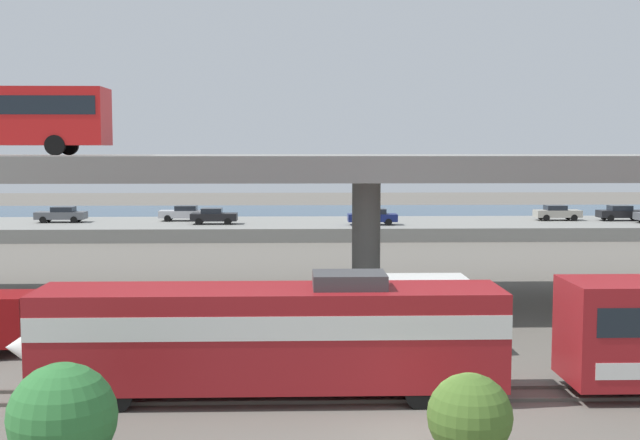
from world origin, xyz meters
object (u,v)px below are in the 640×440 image
object	(u,v)px
parked_car_3	(214,216)
parked_car_5	(373,217)
parked_car_0	(62,214)
train_locomotive	(247,333)
parked_car_4	(557,213)
parked_car_2	(622,213)
service_truck_east	(388,311)
parked_car_6	(184,213)

from	to	relation	value
parked_car_3	parked_car_5	world-z (taller)	same
parked_car_0	parked_car_5	distance (m)	29.83
train_locomotive	parked_car_3	size ratio (longest dim) A/B	3.79
train_locomotive	parked_car_3	world-z (taller)	train_locomotive
parked_car_0	parked_car_5	xyz separation A→B (m)	(29.63, -3.52, -0.00)
parked_car_3	parked_car_0	bearing A→B (deg)	171.19
parked_car_4	parked_car_5	distance (m)	19.08
train_locomotive	parked_car_2	bearing A→B (deg)	-123.00
train_locomotive	service_truck_east	world-z (taller)	train_locomotive
train_locomotive	parked_car_0	bearing A→B (deg)	-67.95
parked_car_3	parked_car_5	bearing A→B (deg)	-4.72
service_truck_east	parked_car_2	size ratio (longest dim) A/B	1.45
parked_car_4	parked_car_0	bearing A→B (deg)	-179.16
parked_car_6	parked_car_2	bearing A→B (deg)	178.66
service_truck_east	parked_car_0	world-z (taller)	service_truck_east
parked_car_3	parked_car_4	distance (m)	33.59
parked_car_5	parked_car_6	world-z (taller)	same
parked_car_0	parked_car_6	bearing A→B (deg)	-173.94
parked_car_2	parked_car_3	distance (m)	39.78
parked_car_0	parked_car_5	bearing A→B (deg)	173.23
parked_car_3	parked_car_6	world-z (taller)	same
service_truck_east	parked_car_6	distance (m)	48.94
parked_car_0	parked_car_4	bearing A→B (deg)	-179.16
parked_car_0	parked_car_2	bearing A→B (deg)	-179.77
parked_car_3	parked_car_6	bearing A→B (deg)	132.49
parked_car_4	parked_car_5	size ratio (longest dim) A/B	0.97
parked_car_0	train_locomotive	bearing A→B (deg)	112.05
service_truck_east	parked_car_4	size ratio (longest dim) A/B	1.54
parked_car_3	parked_car_4	size ratio (longest dim) A/B	0.98
train_locomotive	parked_car_6	world-z (taller)	train_locomotive
service_truck_east	parked_car_3	distance (m)	44.66
service_truck_east	parked_car_4	world-z (taller)	service_truck_east
parked_car_4	parked_car_6	xyz separation A→B (m)	(-36.68, 0.52, 0.00)
train_locomotive	parked_car_0	distance (m)	55.59
train_locomotive	parked_car_6	distance (m)	53.57
parked_car_2	parked_car_3	xyz separation A→B (m)	(-39.70, -2.51, -0.00)
service_truck_east	parked_car_6	bearing A→B (deg)	-72.52
train_locomotive	parked_car_0	size ratio (longest dim) A/B	3.49
parked_car_2	parked_car_4	bearing A→B (deg)	175.56
parked_car_0	parked_car_3	distance (m)	14.96
service_truck_east	parked_car_4	bearing A→B (deg)	-115.46
parked_car_0	parked_car_6	distance (m)	11.62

